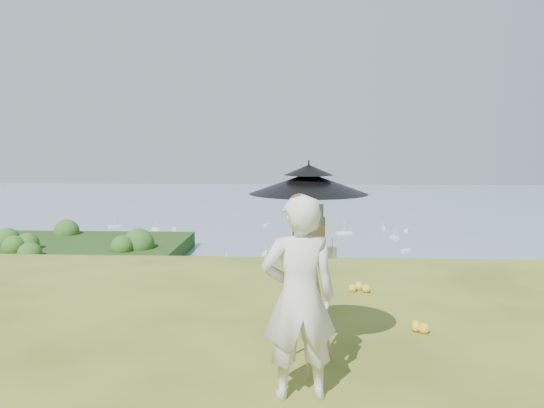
# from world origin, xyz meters

# --- Properties ---
(shoreline_tier) EXTENTS (170.00, 28.00, 8.00)m
(shoreline_tier) POSITION_xyz_m (0.00, 75.00, -36.00)
(shoreline_tier) COLOR #736B5C
(shoreline_tier) RESTS_ON bay_water
(bay_water) EXTENTS (700.00, 700.00, 0.00)m
(bay_water) POSITION_xyz_m (0.00, 240.00, -34.00)
(bay_water) COLOR slate
(bay_water) RESTS_ON ground
(peninsula) EXTENTS (90.00, 60.00, 12.00)m
(peninsula) POSITION_xyz_m (-75.00, 155.00, -29.00)
(peninsula) COLOR #1A360E
(peninsula) RESTS_ON bay_water
(slope_trees) EXTENTS (110.00, 50.00, 6.00)m
(slope_trees) POSITION_xyz_m (0.00, 35.00, -15.00)
(slope_trees) COLOR #275018
(slope_trees) RESTS_ON forest_slope
(harbor_town) EXTENTS (110.00, 22.00, 5.00)m
(harbor_town) POSITION_xyz_m (0.00, 75.00, -29.50)
(harbor_town) COLOR silver
(harbor_town) RESTS_ON shoreline_tier
(moored_boats) EXTENTS (140.00, 140.00, 0.70)m
(moored_boats) POSITION_xyz_m (-12.50, 161.00, -33.65)
(moored_boats) COLOR white
(moored_boats) RESTS_ON bay_water
(painter) EXTENTS (0.68, 0.50, 1.72)m
(painter) POSITION_xyz_m (0.81, 1.49, 0.86)
(painter) COLOR beige
(painter) RESTS_ON ground
(field_easel) EXTENTS (0.64, 0.64, 1.57)m
(field_easel) POSITION_xyz_m (0.89, 2.10, 0.79)
(field_easel) COLOR olive
(field_easel) RESTS_ON ground
(sun_umbrella) EXTENTS (1.10, 1.10, 0.68)m
(sun_umbrella) POSITION_xyz_m (0.89, 2.13, 1.63)
(sun_umbrella) COLOR black
(sun_umbrella) RESTS_ON field_easel
(painter_cap) EXTENTS (0.20, 0.24, 0.10)m
(painter_cap) POSITION_xyz_m (0.81, 1.49, 1.67)
(painter_cap) COLOR #DE7981
(painter_cap) RESTS_ON painter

